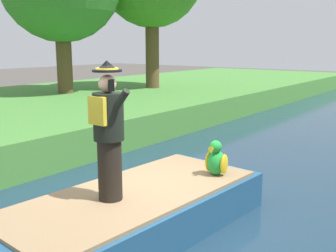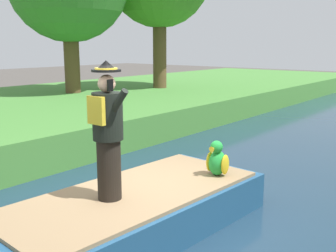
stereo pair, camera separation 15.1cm
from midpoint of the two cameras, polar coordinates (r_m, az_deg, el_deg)
The scene contains 5 objects.
ground_plane at distance 6.27m, azimuth -2.41°, elevation -14.64°, with size 80.00×80.00×0.00m, color #4C4742.
canal_water at distance 6.25m, azimuth -2.41°, elevation -14.23°, with size 6.21×48.00×0.10m, color #1E384C.
boat at distance 5.93m, azimuth -4.10°, elevation -11.97°, with size 2.06×4.30×0.61m.
person_pirate at distance 5.32m, azimuth -7.68°, elevation -0.81°, with size 0.61×0.42×1.85m.
parrot_plush at distance 6.47m, azimuth 7.64°, elevation -4.83°, with size 0.36×0.34×0.57m.
Camera 2 is at (3.80, -4.16, 2.75)m, focal length 43.17 mm.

